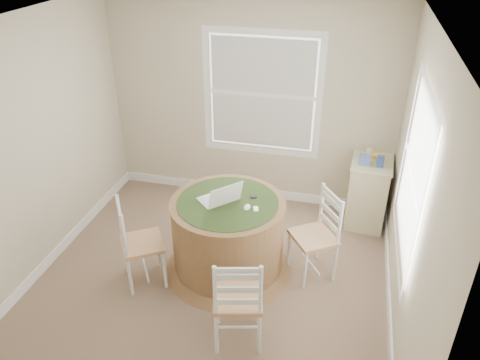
% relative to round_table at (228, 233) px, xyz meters
% --- Properties ---
extents(room, '(3.64, 3.64, 2.64)m').
position_rel_round_table_xyz_m(room, '(0.04, -0.10, 0.84)').
color(room, '#866B55').
rests_on(room, ground).
extents(round_table, '(1.35, 1.35, 0.85)m').
position_rel_round_table_xyz_m(round_table, '(0.00, 0.00, 0.00)').
color(round_table, olive).
rests_on(round_table, ground).
extents(chair_left, '(0.56, 0.57, 0.95)m').
position_rel_round_table_xyz_m(chair_left, '(-0.79, -0.38, 0.02)').
color(chair_left, white).
rests_on(chair_left, ground).
extents(chair_near, '(0.51, 0.49, 0.95)m').
position_rel_round_table_xyz_m(chair_near, '(0.33, -0.90, 0.02)').
color(chair_near, white).
rests_on(chair_near, ground).
extents(chair_right, '(0.57, 0.57, 0.95)m').
position_rel_round_table_xyz_m(chair_right, '(0.87, 0.13, 0.02)').
color(chair_right, white).
rests_on(chair_right, ground).
extents(laptop, '(0.49, 0.49, 0.25)m').
position_rel_round_table_xyz_m(laptop, '(-0.08, 0.01, 0.42)').
color(laptop, white).
rests_on(laptop, round_table).
extents(mouse, '(0.09, 0.12, 0.04)m').
position_rel_round_table_xyz_m(mouse, '(0.21, -0.06, 0.39)').
color(mouse, white).
rests_on(mouse, round_table).
extents(phone, '(0.07, 0.10, 0.02)m').
position_rel_round_table_xyz_m(phone, '(0.30, -0.06, 0.38)').
color(phone, '#B7BABF').
rests_on(phone, round_table).
extents(keys, '(0.07, 0.06, 0.02)m').
position_rel_round_table_xyz_m(keys, '(0.23, 0.15, 0.39)').
color(keys, black).
rests_on(keys, round_table).
extents(corner_chest, '(0.51, 0.65, 0.84)m').
position_rel_round_table_xyz_m(corner_chest, '(1.41, 1.27, -0.04)').
color(corner_chest, beige).
rests_on(corner_chest, ground).
extents(tissue_box, '(0.13, 0.13, 0.10)m').
position_rel_round_table_xyz_m(tissue_box, '(1.30, 1.18, 0.43)').
color(tissue_box, '#5372BE').
rests_on(tissue_box, corner_chest).
extents(box_yellow, '(0.16, 0.11, 0.06)m').
position_rel_round_table_xyz_m(box_yellow, '(1.46, 1.35, 0.41)').
color(box_yellow, '#ECBA53').
rests_on(box_yellow, corner_chest).
extents(box_blue, '(0.08, 0.08, 0.12)m').
position_rel_round_table_xyz_m(box_blue, '(1.49, 1.15, 0.44)').
color(box_blue, '#2F478D').
rests_on(box_blue, corner_chest).
extents(cup_cream, '(0.07, 0.07, 0.09)m').
position_rel_round_table_xyz_m(cup_cream, '(1.36, 1.42, 0.43)').
color(cup_cream, beige).
rests_on(cup_cream, corner_chest).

